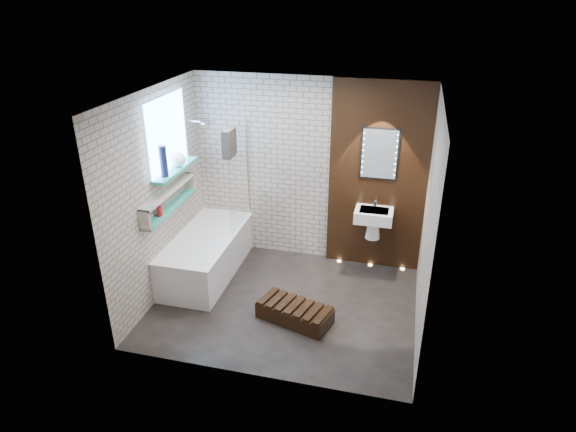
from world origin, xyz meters
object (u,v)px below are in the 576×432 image
(walnut_step, at_px, (295,313))
(led_mirror, at_px, (379,154))
(bathtub, at_px, (207,254))
(bath_screen, at_px, (239,178))
(washbasin, at_px, (373,219))

(walnut_step, bearing_deg, led_mirror, 63.77)
(bathtub, bearing_deg, bath_screen, 51.10)
(washbasin, bearing_deg, walnut_step, -118.79)
(washbasin, height_order, walnut_step, washbasin)
(washbasin, xyz_separation_m, walnut_step, (-0.76, -1.37, -0.69))
(washbasin, bearing_deg, bathtub, -163.99)
(walnut_step, bearing_deg, bath_screen, 131.82)
(bath_screen, relative_size, led_mirror, 2.00)
(led_mirror, xyz_separation_m, walnut_step, (-0.76, -1.53, -1.55))
(washbasin, relative_size, walnut_step, 0.66)
(washbasin, bearing_deg, bath_screen, -174.22)
(bath_screen, height_order, led_mirror, led_mirror)
(bath_screen, height_order, washbasin, bath_screen)
(bathtub, relative_size, bath_screen, 1.24)
(bathtub, distance_m, washbasin, 2.32)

